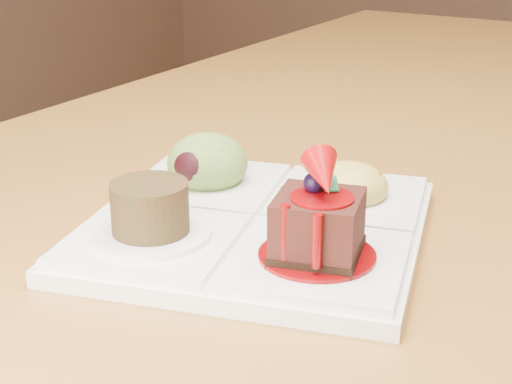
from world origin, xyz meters
The scene contains 2 objects.
dining_table centered at (0.00, 0.00, 0.68)m, with size 1.00×1.80×0.75m.
sampler_plate centered at (-0.11, -0.21, 0.77)m, with size 0.29×0.29×0.09m.
Camera 1 is at (0.16, -0.66, 0.99)m, focal length 55.00 mm.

